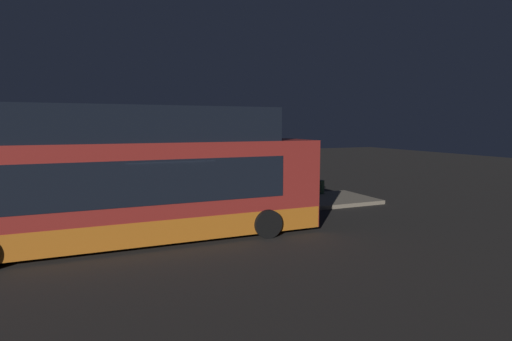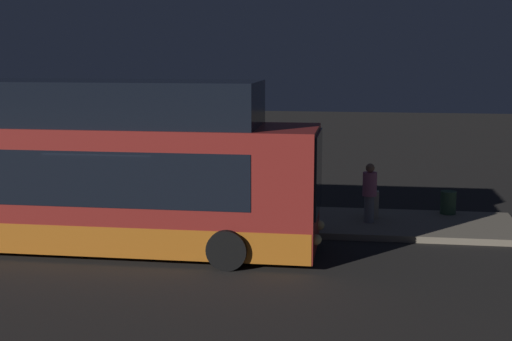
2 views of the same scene
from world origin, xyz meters
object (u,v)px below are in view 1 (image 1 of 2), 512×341
Objects in this scene: sign_post at (69,170)px; passenger_waiting at (270,186)px; bus_lead at (125,183)px; suitcase at (288,191)px; trash_bin at (320,187)px; passenger_boarding at (293,182)px.

passenger_waiting is at bearing -12.35° from sign_post.
bus_lead is at bearing -65.29° from sign_post.
sign_post is (-8.95, 0.02, 1.34)m from suitcase.
suitcase is 1.51× the size of trash_bin.
bus_lead is 7.85m from passenger_boarding.
sign_post is at bearing -170.32° from passenger_waiting.
passenger_waiting is 0.62× the size of sign_post.
sign_post is at bearing -25.33° from passenger_boarding.
bus_lead is 12.13× the size of suitcase.
suitcase is (7.31, 3.56, -1.26)m from bus_lead.
passenger_waiting reaches higher than suitcase.
trash_bin is at bearing 24.47° from bus_lead.
sign_post reaches higher than passenger_waiting.
passenger_waiting is 2.59× the size of trash_bin.
passenger_waiting is (-1.56, -0.99, 0.05)m from passenger_boarding.
bus_lead is 8.22m from suitcase.
bus_lead is 7.40× the size of passenger_boarding.
passenger_boarding is 0.78m from suitcase.
passenger_boarding is 1.85m from passenger_waiting.
bus_lead is 6.04m from passenger_waiting.
sign_post reaches higher than trash_bin.
passenger_boarding is (7.23, 2.96, -0.77)m from bus_lead.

